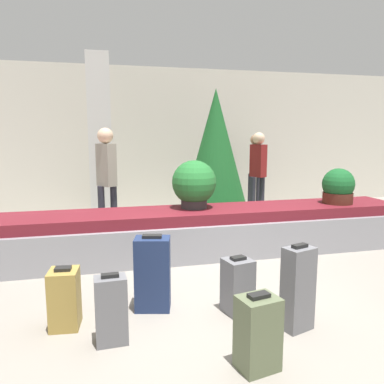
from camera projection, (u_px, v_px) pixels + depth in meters
name	position (u px, v px, depth m)	size (l,w,h in m)	color
ground_plane	(226.00, 297.00, 3.94)	(18.00, 18.00, 0.00)	gray
back_wall	(155.00, 139.00, 8.61)	(18.00, 0.06, 3.20)	beige
carousel	(192.00, 232.00, 5.35)	(6.65, 0.99, 0.65)	gray
pillar	(100.00, 140.00, 7.15)	(0.42, 0.42, 3.20)	silver
suitcase_0	(153.00, 273.00, 3.63)	(0.38, 0.31, 0.75)	navy
suitcase_2	(111.00, 310.00, 3.04)	(0.26, 0.19, 0.59)	slate
suitcase_3	(237.00, 286.00, 3.58)	(0.30, 0.29, 0.56)	slate
suitcase_4	(258.00, 333.00, 2.70)	(0.32, 0.28, 0.58)	#5B6647
suitcase_5	(298.00, 288.00, 3.25)	(0.30, 0.25, 0.77)	slate
suitcase_6	(65.00, 298.00, 3.30)	(0.27, 0.29, 0.56)	#A3843D
potted_plant_0	(338.00, 187.00, 5.73)	(0.48, 0.48, 0.54)	#4C2319
potted_plant_1	(194.00, 184.00, 5.36)	(0.64, 0.64, 0.69)	#2D2D2D
traveler_0	(258.00, 166.00, 7.68)	(0.31, 0.36, 1.74)	#282833
traveler_1	(107.00, 172.00, 6.07)	(0.33, 0.36, 1.80)	#282833
traveler_2	(255.00, 165.00, 8.47)	(0.31, 0.37, 1.70)	#282833
decorated_tree	(215.00, 153.00, 6.90)	(1.29, 1.29, 2.52)	#4C331E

